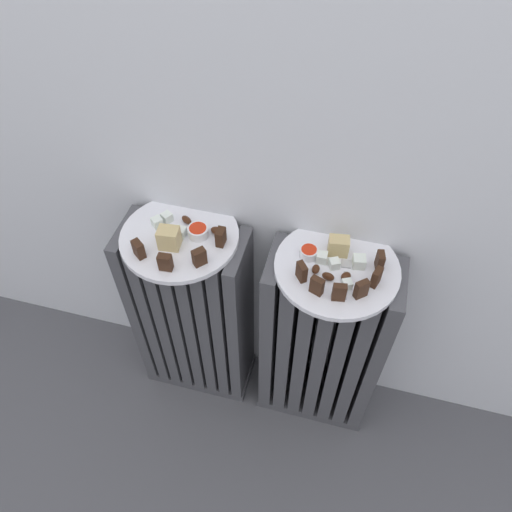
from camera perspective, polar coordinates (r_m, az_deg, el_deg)
ground_plane at (r=1.47m, az=-3.05°, el=-24.07°), size 6.00×6.00×0.00m
radiator_left at (r=1.34m, az=-7.36°, el=-7.01°), size 0.31×0.15×0.61m
radiator_right at (r=1.29m, az=7.70°, el=-10.31°), size 0.31×0.15×0.61m
plate_left at (r=1.09m, az=-8.98°, el=2.26°), size 0.26×0.26×0.01m
plate_right at (r=1.03m, az=9.48°, el=-1.38°), size 0.26×0.26×0.01m
dark_cake_slice_left_0 at (r=1.05m, az=-13.64°, el=0.78°), size 0.03×0.03×0.04m
dark_cake_slice_left_1 at (r=1.01m, az=-10.62°, el=-0.73°), size 0.03×0.02×0.04m
dark_cake_slice_left_2 at (r=1.01m, az=-6.68°, el=-0.13°), size 0.03×0.03×0.04m
dark_cake_slice_left_3 at (r=1.04m, az=-4.17°, el=2.23°), size 0.02×0.03×0.04m
marble_cake_slice_left_0 at (r=1.05m, az=-10.19°, el=2.09°), size 0.05×0.04×0.05m
turkish_delight_left_0 at (r=1.08m, az=-8.83°, el=2.79°), size 0.02×0.02×0.02m
turkish_delight_left_1 at (r=1.11m, az=-11.55°, el=3.93°), size 0.03×0.03×0.02m
turkish_delight_left_2 at (r=1.11m, az=-10.42°, el=4.50°), size 0.03×0.03×0.02m
medjool_date_left_0 at (r=1.10m, az=-8.16°, el=4.22°), size 0.03×0.03×0.02m
medjool_date_left_1 at (r=1.07m, az=-4.66°, el=3.00°), size 0.03×0.02×0.02m
jam_bowl_left at (r=1.07m, az=-6.83°, el=2.92°), size 0.05×0.05×0.02m
dark_cake_slice_right_0 at (r=0.98m, az=5.38°, el=-1.86°), size 0.03×0.03×0.04m
dark_cake_slice_right_1 at (r=0.96m, az=7.17°, el=-3.49°), size 0.03×0.02×0.04m
dark_cake_slice_right_2 at (r=0.96m, az=9.75°, el=-4.24°), size 0.03×0.02×0.04m
dark_cake_slice_right_3 at (r=0.97m, az=12.29°, el=-3.83°), size 0.03×0.03×0.04m
dark_cake_slice_right_4 at (r=1.00m, az=13.97°, el=-2.44°), size 0.02×0.03×0.04m
dark_cake_slice_right_5 at (r=1.03m, az=14.35°, el=-0.56°), size 0.02×0.03×0.04m
marble_cake_slice_right_0 at (r=1.04m, az=9.67°, el=1.17°), size 0.05×0.04×0.04m
turkish_delight_right_0 at (r=1.02m, az=7.74°, el=-0.17°), size 0.02×0.02×0.02m
turkish_delight_right_1 at (r=1.02m, az=9.18°, el=-0.90°), size 0.03×0.03×0.02m
turkish_delight_right_2 at (r=1.03m, az=12.02°, el=-0.67°), size 0.03×0.03×0.03m
turkish_delight_right_3 at (r=0.99m, az=10.64°, el=-3.28°), size 0.02×0.02×0.02m
medjool_date_right_0 at (r=1.00m, az=10.53°, el=-2.37°), size 0.03×0.03×0.01m
medjool_date_right_1 at (r=1.01m, az=7.04°, el=-1.54°), size 0.02×0.02×0.01m
medjool_date_right_2 at (r=1.00m, az=8.47°, el=-2.40°), size 0.03×0.02×0.02m
jam_bowl_right at (r=1.03m, az=6.21°, el=0.46°), size 0.04×0.04×0.02m
fork at (r=1.01m, az=10.48°, el=-2.28°), size 0.02×0.10×0.00m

